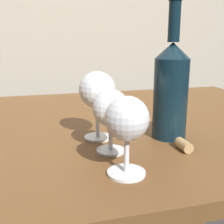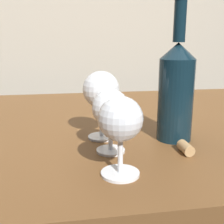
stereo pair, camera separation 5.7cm
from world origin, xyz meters
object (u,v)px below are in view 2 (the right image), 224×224
object	(u,v)px
wine_glass_chardonnay	(112,109)
cork	(186,148)
wine_glass_pinot	(101,91)
wine_bottle	(176,89)
wine_glass_cabernet	(120,122)

from	to	relation	value
wine_glass_chardonnay	cork	xyz separation A→B (m)	(0.15, -0.03, -0.08)
wine_glass_pinot	cork	size ratio (longest dim) A/B	3.71
wine_glass_chardonnay	wine_bottle	world-z (taller)	wine_bottle
cork	wine_glass_chardonnay	bearing A→B (deg)	167.63
wine_glass_chardonnay	wine_bottle	bearing A→B (deg)	19.09
wine_glass_cabernet	wine_glass_chardonnay	distance (m)	0.10
wine_glass_chardonnay	wine_bottle	size ratio (longest dim) A/B	0.41
wine_glass_chardonnay	wine_glass_pinot	distance (m)	0.09
wine_glass_cabernet	wine_glass_pinot	distance (m)	0.19
wine_glass_pinot	cork	world-z (taller)	wine_glass_pinot
wine_glass_cabernet	wine_glass_pinot	bearing A→B (deg)	92.11
wine_bottle	cork	xyz separation A→B (m)	(-0.01, -0.08, -0.11)
wine_glass_cabernet	cork	bearing A→B (deg)	25.89
wine_glass_cabernet	wine_glass_pinot	xyz separation A→B (m)	(-0.01, 0.19, 0.02)
wine_glass_cabernet	wine_bottle	xyz separation A→B (m)	(0.16, 0.16, 0.02)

